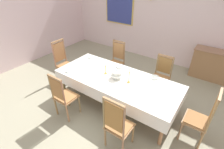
# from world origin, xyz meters

# --- Properties ---
(ground) EXTENTS (7.62, 5.69, 0.04)m
(ground) POSITION_xyz_m (0.00, 0.00, -0.02)
(ground) COLOR #9E9981
(back_wall) EXTENTS (7.62, 0.08, 3.40)m
(back_wall) POSITION_xyz_m (0.00, 2.89, 1.70)
(back_wall) COLOR silver
(back_wall) RESTS_ON ground
(left_wall) EXTENTS (0.08, 5.69, 3.40)m
(left_wall) POSITION_xyz_m (-3.85, 0.00, 1.70)
(left_wall) COLOR silver
(left_wall) RESTS_ON ground
(dining_table) EXTENTS (2.87, 1.19, 0.74)m
(dining_table) POSITION_xyz_m (0.00, -0.03, 0.67)
(dining_table) COLOR #9D7D4B
(dining_table) RESTS_ON ground
(tablecloth) EXTENTS (2.89, 1.21, 0.30)m
(tablecloth) POSITION_xyz_m (0.00, -0.03, 0.68)
(tablecloth) COLOR white
(tablecloth) RESTS_ON dining_table
(chair_south_a) EXTENTS (0.44, 0.42, 1.10)m
(chair_south_a) POSITION_xyz_m (-0.69, -1.03, 0.57)
(chair_south_a) COLOR #9D7A4A
(chair_south_a) RESTS_ON ground
(chair_north_a) EXTENTS (0.44, 0.42, 1.14)m
(chair_north_a) POSITION_xyz_m (-0.69, 0.97, 0.58)
(chair_north_a) COLOR #A77546
(chair_north_a) RESTS_ON ground
(chair_south_b) EXTENTS (0.44, 0.42, 1.19)m
(chair_south_b) POSITION_xyz_m (0.70, -1.04, 0.60)
(chair_south_b) COLOR #A3714E
(chair_south_b) RESTS_ON ground
(chair_north_b) EXTENTS (0.44, 0.42, 1.06)m
(chair_north_b) POSITION_xyz_m (0.70, 0.97, 0.56)
(chair_north_b) COLOR #A87A41
(chair_north_b) RESTS_ON ground
(chair_head_west) EXTENTS (0.42, 0.44, 1.22)m
(chair_head_west) POSITION_xyz_m (-1.85, -0.03, 0.61)
(chair_head_west) COLOR #97744A
(chair_head_west) RESTS_ON ground
(chair_head_east) EXTENTS (0.42, 0.44, 1.19)m
(chair_head_east) POSITION_xyz_m (1.84, -0.03, 0.60)
(chair_head_east) COLOR #A37755
(chair_head_east) RESTS_ON ground
(soup_tureen) EXTENTS (0.27, 0.27, 0.22)m
(soup_tureen) POSITION_xyz_m (0.00, -0.03, 0.85)
(soup_tureen) COLOR white
(soup_tureen) RESTS_ON tablecloth
(candlestick_west) EXTENTS (0.07, 0.07, 0.32)m
(candlestick_west) POSITION_xyz_m (-0.32, -0.03, 0.87)
(candlestick_west) COLOR gold
(candlestick_west) RESTS_ON tablecloth
(candlestick_east) EXTENTS (0.07, 0.07, 0.37)m
(candlestick_east) POSITION_xyz_m (0.32, -0.03, 0.90)
(candlestick_east) COLOR gold
(candlestick_east) RESTS_ON tablecloth
(bowl_near_left) EXTENTS (0.15, 0.15, 0.03)m
(bowl_near_left) POSITION_xyz_m (-1.10, -0.48, 0.76)
(bowl_near_left) COLOR white
(bowl_near_left) RESTS_ON tablecloth
(bowl_near_right) EXTENTS (0.20, 0.20, 0.04)m
(bowl_near_right) POSITION_xyz_m (-0.22, 0.44, 0.77)
(bowl_near_right) COLOR white
(bowl_near_right) RESTS_ON tablecloth
(bowl_far_left) EXTENTS (0.18, 0.18, 0.04)m
(bowl_far_left) POSITION_xyz_m (0.71, 0.46, 0.77)
(bowl_far_left) COLOR white
(bowl_far_left) RESTS_ON tablecloth
(bowl_far_right) EXTENTS (0.15, 0.15, 0.03)m
(bowl_far_right) POSITION_xyz_m (-1.19, 0.41, 0.76)
(bowl_far_right) COLOR white
(bowl_far_right) RESTS_ON tablecloth
(spoon_primary) EXTENTS (0.03, 0.18, 0.01)m
(spoon_primary) POSITION_xyz_m (-1.21, -0.45, 0.75)
(spoon_primary) COLOR gold
(spoon_primary) RESTS_ON tablecloth
(spoon_secondary) EXTENTS (0.03, 0.18, 0.01)m
(spoon_secondary) POSITION_xyz_m (-0.35, 0.46, 0.75)
(spoon_secondary) COLOR gold
(spoon_secondary) RESTS_ON tablecloth
(sideboard) EXTENTS (1.44, 0.48, 0.90)m
(sideboard) POSITION_xyz_m (1.82, 2.57, 0.45)
(sideboard) COLOR #9E724B
(sideboard) RESTS_ON ground
(framed_painting) EXTENTS (1.18, 0.05, 1.29)m
(framed_painting) POSITION_xyz_m (-1.83, 2.82, 1.72)
(framed_painting) COLOR #D1B251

